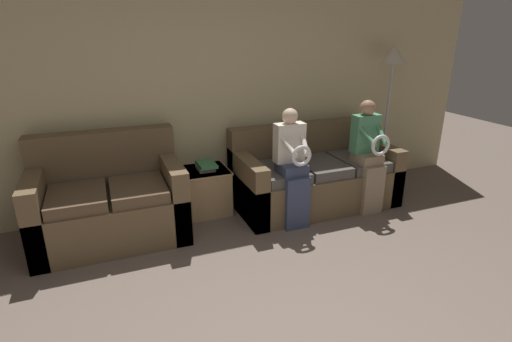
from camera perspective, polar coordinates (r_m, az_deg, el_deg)
wall_back at (r=4.45m, az=-9.85°, el=10.74°), size 7.45×0.06×2.55m
couch_main at (r=4.67m, az=8.18°, el=-0.83°), size 1.82×0.89×0.90m
couch_side at (r=4.13m, az=-20.16°, el=-4.32°), size 1.39×0.88×1.00m
child_left_seated at (r=4.04m, az=5.26°, el=1.01°), size 0.31×0.37×1.21m
child_right_seated at (r=4.52m, az=15.79°, el=2.57°), size 0.30×0.37×1.23m
side_shelf at (r=4.47m, az=-7.11°, el=-2.69°), size 0.48×0.49×0.50m
book_stack at (r=4.36m, az=-7.16°, el=0.72°), size 0.19×0.29×0.08m
floor_lamp at (r=5.25m, az=18.87°, el=13.52°), size 0.32×0.32×1.74m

